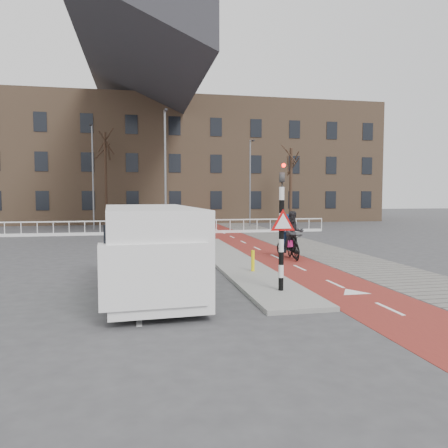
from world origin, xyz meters
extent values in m
plane|color=#38383A|center=(0.00, 0.00, 0.00)|extent=(120.00, 120.00, 0.00)
cube|color=maroon|center=(1.50, 10.00, 0.01)|extent=(2.50, 60.00, 0.01)
cube|color=slate|center=(4.30, 10.00, 0.01)|extent=(3.00, 60.00, 0.01)
cube|color=gray|center=(-0.70, 4.00, 0.06)|extent=(1.80, 16.00, 0.12)
cylinder|color=black|center=(-0.60, -2.00, 1.56)|extent=(0.14, 0.14, 2.88)
imported|color=black|center=(-0.60, -2.00, 3.40)|extent=(0.13, 0.16, 0.80)
cylinder|color=#FF0C05|center=(-0.60, -2.14, 3.58)|extent=(0.11, 0.02, 0.11)
cylinder|color=yellow|center=(-0.58, 1.08, 0.48)|extent=(0.12, 0.12, 0.73)
imported|color=black|center=(2.03, 4.80, 0.49)|extent=(1.03, 1.91, 0.95)
imported|color=#112343|center=(2.03, 4.80, 1.08)|extent=(0.68, 0.53, 1.66)
cube|color=#D11D76|center=(1.91, 4.27, 0.67)|extent=(0.27, 0.21, 0.29)
imported|color=black|center=(2.02, 4.13, 0.59)|extent=(0.74, 1.98, 1.16)
imported|color=black|center=(2.02, 4.13, 1.16)|extent=(0.95, 0.77, 1.82)
cube|color=white|center=(-4.19, -1.47, 1.31)|extent=(2.65, 5.84, 2.28)
cube|color=#1B7C25|center=(-5.34, -1.47, 1.21)|extent=(0.26, 3.65, 0.55)
cube|color=#1B7C25|center=(-3.03, -1.47, 1.21)|extent=(0.26, 3.65, 0.55)
cube|color=black|center=(-4.19, -3.97, 1.71)|extent=(2.05, 0.18, 0.90)
cylinder|color=black|center=(-5.03, -3.47, 0.40)|extent=(0.34, 0.82, 0.80)
cylinder|color=black|center=(-3.09, -3.34, 0.40)|extent=(0.34, 0.82, 0.80)
cylinder|color=black|center=(-5.28, 0.40, 0.40)|extent=(0.34, 0.82, 0.80)
cylinder|color=black|center=(-3.34, 0.53, 0.40)|extent=(0.34, 0.82, 0.80)
cube|color=silver|center=(-5.00, 17.00, 0.95)|extent=(28.00, 0.08, 0.08)
cube|color=silver|center=(-5.00, 17.00, 0.10)|extent=(28.00, 0.10, 0.20)
cube|color=#7F6047|center=(-3.00, 32.00, 6.00)|extent=(46.00, 10.00, 12.00)
cylinder|color=black|center=(-7.15, 25.54, 4.02)|extent=(0.22, 0.22, 8.05)
cylinder|color=black|center=(8.94, 23.59, 3.42)|extent=(0.27, 0.27, 6.84)
cylinder|color=slate|center=(-2.86, 12.47, 3.82)|extent=(0.12, 0.12, 7.64)
cylinder|color=slate|center=(-7.90, 22.29, 4.08)|extent=(0.12, 0.12, 8.16)
cylinder|color=slate|center=(5.00, 22.86, 3.68)|extent=(0.12, 0.12, 7.35)
camera|label=1|loc=(-4.50, -13.48, 2.82)|focal=35.00mm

